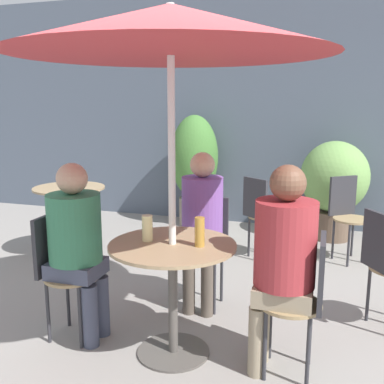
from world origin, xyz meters
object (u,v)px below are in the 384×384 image
object	(u,v)px
bistro_chair_4	(347,210)
potted_plant_0	(194,164)
umbrella	(171,30)
beer_glass_0	(200,232)
bistro_chair_0	(305,293)
cafe_table_far	(70,207)
seated_person_2	(77,238)
bistro_chair_2	(60,264)
seated_person_0	(282,254)
potted_plant_1	(334,182)
cafe_table_near	(173,272)
seated_person_1	(202,218)
bistro_chair_1	(206,240)
bistro_chair_5	(261,210)
beer_glass_1	(147,228)

from	to	relation	value
bistro_chair_4	potted_plant_0	world-z (taller)	potted_plant_0
potted_plant_0	umbrella	size ratio (longest dim) A/B	0.67
beer_glass_0	potted_plant_0	bearing A→B (deg)	107.82
bistro_chair_0	umbrella	bearing A→B (deg)	-90.00
potted_plant_0	cafe_table_far	bearing A→B (deg)	-118.80
bistro_chair_0	seated_person_2	world-z (taller)	seated_person_2
bistro_chair_4	bistro_chair_2	bearing A→B (deg)	-167.57
umbrella	seated_person_0	bearing A→B (deg)	0.68
potted_plant_1	bistro_chair_2	bearing A→B (deg)	-120.95
cafe_table_near	seated_person_0	size ratio (longest dim) A/B	0.63
seated_person_1	seated_person_2	bearing A→B (deg)	-134.90
bistro_chair_1	bistro_chair_5	xyz separation A→B (m)	(0.25, 1.14, 0.00)
bistro_chair_1	potted_plant_0	world-z (taller)	potted_plant_0
seated_person_1	beer_glass_1	distance (m)	0.68
bistro_chair_1	potted_plant_0	distance (m)	2.37
potted_plant_0	seated_person_2	bearing A→B (deg)	-87.55
bistro_chair_0	beer_glass_0	distance (m)	0.71
seated_person_1	seated_person_2	size ratio (longest dim) A/B	1.02
potted_plant_1	potted_plant_0	bearing A→B (deg)	176.28
cafe_table_far	seated_person_0	distance (m)	2.75
beer_glass_1	beer_glass_0	bearing A→B (deg)	-1.38
bistro_chair_0	seated_person_1	bearing A→B (deg)	-129.70
seated_person_1	potted_plant_0	size ratio (longest dim) A/B	0.86
bistro_chair_1	umbrella	distance (m)	1.68
beer_glass_0	beer_glass_1	size ratio (longest dim) A/B	1.10
cafe_table_far	bistro_chair_1	world-z (taller)	bistro_chair_1
seated_person_1	cafe_table_far	bearing A→B (deg)	154.04
cafe_table_far	bistro_chair_4	bearing A→B (deg)	15.66
bistro_chair_0	bistro_chair_2	distance (m)	1.62
cafe_table_far	bistro_chair_0	size ratio (longest dim) A/B	0.86
cafe_table_near	seated_person_2	bearing A→B (deg)	-179.32
beer_glass_1	umbrella	xyz separation A→B (m)	(0.17, -0.01, 1.17)
bistro_chair_4	beer_glass_1	world-z (taller)	beer_glass_1
cafe_table_far	potted_plant_1	xyz separation A→B (m)	(2.61, 1.46, 0.16)
bistro_chair_0	seated_person_2	xyz separation A→B (m)	(-1.48, -0.02, 0.20)
seated_person_1	umbrella	distance (m)	1.43
bistro_chair_1	cafe_table_far	bearing A→B (deg)	158.02
cafe_table_near	beer_glass_1	size ratio (longest dim) A/B	4.85
bistro_chair_5	beer_glass_1	world-z (taller)	beer_glass_1
seated_person_1	potted_plant_1	world-z (taller)	seated_person_1
cafe_table_far	potted_plant_0	xyz separation A→B (m)	(0.87, 1.58, 0.28)
cafe_table_near	beer_glass_0	world-z (taller)	beer_glass_0
cafe_table_near	potted_plant_0	world-z (taller)	potted_plant_0
potted_plant_1	beer_glass_0	bearing A→B (deg)	-104.87
bistro_chair_4	cafe_table_near	bearing A→B (deg)	-153.28
seated_person_0	potted_plant_0	world-z (taller)	potted_plant_0
seated_person_2	beer_glass_0	bearing A→B (deg)	-89.76
cafe_table_near	beer_glass_1	distance (m)	0.32
bistro_chair_1	beer_glass_0	size ratio (longest dim) A/B	4.75
bistro_chair_0	bistro_chair_1	world-z (taller)	same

